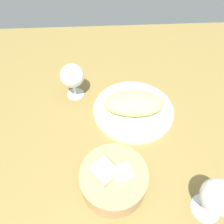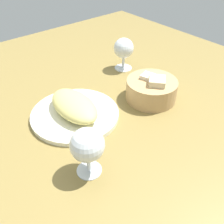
# 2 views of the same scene
# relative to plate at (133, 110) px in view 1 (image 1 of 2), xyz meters

# --- Properties ---
(ground_plane) EXTENTS (1.40, 1.40, 0.02)m
(ground_plane) POSITION_rel_plate_xyz_m (-0.00, 0.11, -0.02)
(ground_plane) COLOR olive
(plate) EXTENTS (0.26, 0.26, 0.01)m
(plate) POSITION_rel_plate_xyz_m (0.00, 0.00, 0.00)
(plate) COLOR white
(plate) RESTS_ON ground_plane
(omelette) EXTENTS (0.20, 0.12, 0.05)m
(omelette) POSITION_rel_plate_xyz_m (0.00, 0.00, 0.03)
(omelette) COLOR #DCCE73
(omelette) RESTS_ON plate
(lettuce_garnish) EXTENTS (0.04, 0.04, 0.01)m
(lettuce_garnish) POSITION_rel_plate_xyz_m (-0.06, 0.01, 0.01)
(lettuce_garnish) COLOR #418A2D
(lettuce_garnish) RESTS_ON plate
(bread_basket) EXTENTS (0.16, 0.16, 0.09)m
(bread_basket) POSITION_rel_plate_xyz_m (0.08, 0.24, 0.03)
(bread_basket) COLOR tan
(bread_basket) RESTS_ON ground_plane
(wine_glass_near) EXTENTS (0.08, 0.08, 0.13)m
(wine_glass_near) POSITION_rel_plate_xyz_m (0.20, -0.09, 0.08)
(wine_glass_near) COLOR silver
(wine_glass_near) RESTS_ON ground_plane
(wine_glass_far) EXTENTS (0.08, 0.08, 0.12)m
(wine_glass_far) POSITION_rel_plate_xyz_m (-0.13, 0.32, 0.07)
(wine_glass_far) COLOR silver
(wine_glass_far) RESTS_ON ground_plane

